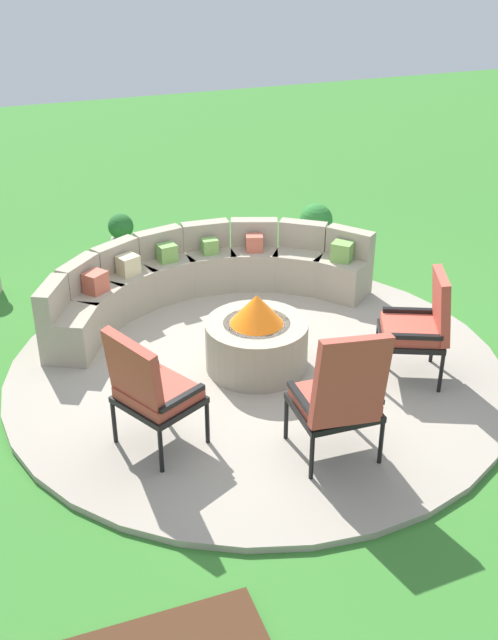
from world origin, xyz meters
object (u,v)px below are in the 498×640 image
lounge_chair_front_left (150,388)px  potted_plant_0 (316,228)px  lounge_chair_front_right (341,395)px  potted_plant_3 (121,233)px  curved_stone_bench (199,278)px  fire_pit (257,339)px  lounge_chair_back_left (422,323)px

lounge_chair_front_left → potted_plant_0: size_ratio=1.56×
lounge_chair_front_right → potted_plant_3: 4.72m
lounge_chair_front_left → lounge_chair_front_right: (1.30, -0.62, 0.02)m
curved_stone_bench → potted_plant_3: size_ratio=6.98×
fire_pit → curved_stone_bench: 1.44m
potted_plant_0 → potted_plant_3: potted_plant_0 is taller
lounge_chair_front_left → potted_plant_3: 4.09m
lounge_chair_front_right → lounge_chair_back_left: bearing=35.9°
curved_stone_bench → potted_plant_3: (-0.47, 1.75, -0.08)m
lounge_chair_front_left → potted_plant_0: (2.82, 3.11, -0.24)m
lounge_chair_front_left → curved_stone_bench: bearing=127.2°
potted_plant_0 → curved_stone_bench: bearing=-154.7°
curved_stone_bench → lounge_chair_front_right: 2.93m
potted_plant_0 → lounge_chair_front_right: bearing=-112.1°
curved_stone_bench → lounge_chair_back_left: 2.54m
fire_pit → potted_plant_0: 2.79m
fire_pit → potted_plant_0: bearing=54.2°
lounge_chair_back_left → potted_plant_0: bearing=17.8°
fire_pit → lounge_chair_back_left: lounge_chair_back_left is taller
curved_stone_bench → potted_plant_0: (1.75, 0.82, 0.02)m
fire_pit → curved_stone_bench: fire_pit is taller
fire_pit → lounge_chair_front_right: size_ratio=0.81×
lounge_chair_front_left → lounge_chair_back_left: size_ratio=1.05×
curved_stone_bench → lounge_chair_back_left: lounge_chair_back_left is taller
fire_pit → lounge_chair_back_left: size_ratio=0.92×
lounge_chair_front_right → potted_plant_3: (-0.70, 4.65, -0.36)m
lounge_chair_front_right → lounge_chair_back_left: (1.20, 0.82, -0.04)m
fire_pit → lounge_chair_front_left: bearing=-144.6°
potted_plant_3 → lounge_chair_back_left: bearing=-63.6°
fire_pit → lounge_chair_front_left: lounge_chair_front_left is taller
curved_stone_bench → lounge_chair_front_right: bearing=-85.5°
lounge_chair_front_left → lounge_chair_front_right: 1.45m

